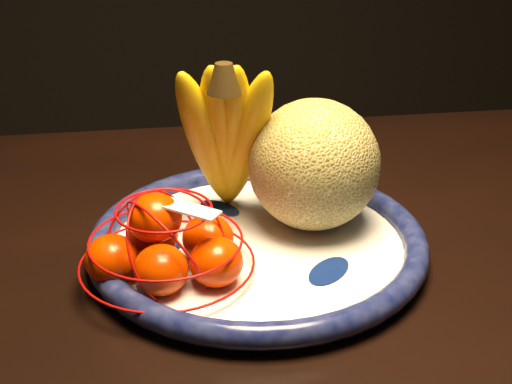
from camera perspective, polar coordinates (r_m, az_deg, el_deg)
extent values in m
cube|color=black|center=(0.79, 3.93, -6.33)|extent=(1.42, 0.87, 0.04)
cylinder|color=white|center=(0.78, 0.13, -4.50)|extent=(0.33, 0.33, 0.01)
torus|color=#03093C|center=(0.77, 0.13, -3.79)|extent=(0.37, 0.37, 0.03)
cylinder|color=white|center=(0.78, 0.13, -4.78)|extent=(0.16, 0.16, 0.01)
ellipsoid|color=navy|center=(0.73, 5.85, -6.31)|extent=(0.13, 0.13, 0.00)
ellipsoid|color=navy|center=(0.84, -2.91, -1.30)|extent=(0.12, 0.12, 0.00)
ellipsoid|color=navy|center=(0.76, -7.75, -4.64)|extent=(0.11, 0.09, 0.00)
sphere|color=olive|center=(0.78, 4.66, 2.21)|extent=(0.15, 0.15, 0.15)
ellipsoid|color=gold|center=(0.78, -3.92, 4.57)|extent=(0.11, 0.12, 0.20)
ellipsoid|color=gold|center=(0.78, -2.86, 4.71)|extent=(0.08, 0.12, 0.20)
ellipsoid|color=gold|center=(0.78, -1.95, 4.72)|extent=(0.04, 0.11, 0.20)
ellipsoid|color=gold|center=(0.78, -0.89, 4.60)|extent=(0.08, 0.13, 0.20)
cone|color=black|center=(0.76, -2.54, 11.16)|extent=(0.04, 0.04, 0.03)
ellipsoid|color=#FF3C00|center=(0.71, -11.47, -5.29)|extent=(0.05, 0.05, 0.05)
ellipsoid|color=#FF3C00|center=(0.69, -7.63, -6.19)|extent=(0.05, 0.05, 0.05)
ellipsoid|color=#FF3C00|center=(0.69, -3.21, -5.60)|extent=(0.05, 0.05, 0.05)
ellipsoid|color=#FF3C00|center=(0.74, -8.27, -3.44)|extent=(0.05, 0.05, 0.05)
ellipsoid|color=#FF3C00|center=(0.73, -3.87, -3.71)|extent=(0.05, 0.05, 0.05)
ellipsoid|color=#FF3C00|center=(0.70, -8.09, -2.05)|extent=(0.05, 0.05, 0.05)
torus|color=#BD0A07|center=(0.72, -7.11, -5.59)|extent=(0.23, 0.23, 0.00)
torus|color=#BD0A07|center=(0.71, -7.23, -3.80)|extent=(0.20, 0.20, 0.00)
torus|color=#BD0A07|center=(0.69, -7.38, -1.41)|extent=(0.12, 0.12, 0.00)
torus|color=#BD0A07|center=(0.71, -7.19, -4.42)|extent=(0.12, 0.05, 0.11)
torus|color=#BD0A07|center=(0.71, -7.19, -4.42)|extent=(0.11, 0.13, 0.11)
torus|color=#BD0A07|center=(0.71, -7.19, -4.42)|extent=(0.10, 0.13, 0.11)
cube|color=white|center=(0.68, -5.91, -1.19)|extent=(0.08, 0.06, 0.01)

